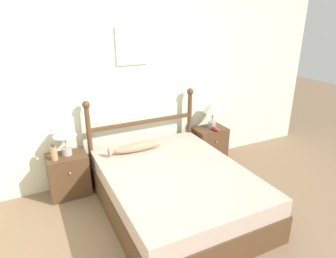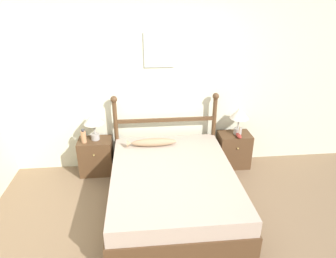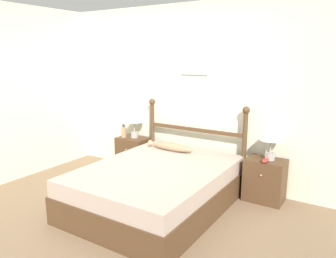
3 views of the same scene
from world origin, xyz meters
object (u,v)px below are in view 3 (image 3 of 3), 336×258
(nightstand_right, at_px, (265,180))
(table_lamp_right, at_px, (271,136))
(bed, at_px, (157,187))
(fish_pillow, at_px, (171,147))
(model_boat, at_px, (265,160))
(bottle, at_px, (124,131))
(table_lamp_left, at_px, (134,119))
(nightstand_left, at_px, (133,154))

(nightstand_right, distance_m, table_lamp_right, 0.58)
(bed, bearing_deg, fish_pillow, 107.68)
(model_boat, height_order, fish_pillow, model_boat)
(table_lamp_right, height_order, bottle, table_lamp_right)
(nightstand_right, xyz_separation_m, bottle, (-2.26, -0.06, 0.37))
(model_boat, bearing_deg, table_lamp_left, 176.52)
(table_lamp_left, bearing_deg, fish_pillow, -15.31)
(nightstand_right, xyz_separation_m, table_lamp_right, (0.04, 0.01, 0.58))
(nightstand_left, bearing_deg, table_lamp_left, 48.22)
(bed, distance_m, nightstand_left, 1.39)
(nightstand_right, height_order, model_boat, model_boat)
(table_lamp_left, bearing_deg, model_boat, -3.48)
(nightstand_left, distance_m, table_lamp_left, 0.58)
(nightstand_right, height_order, bottle, bottle)
(nightstand_right, relative_size, bottle, 2.53)
(bottle, bearing_deg, table_lamp_left, 28.08)
(nightstand_left, distance_m, fish_pillow, 0.92)
(nightstand_left, xyz_separation_m, table_lamp_right, (2.16, 0.01, 0.58))
(nightstand_right, bearing_deg, model_boat, -80.22)
(bottle, bearing_deg, table_lamp_right, 1.91)
(bottle, bearing_deg, bed, -34.73)
(bottle, xyz_separation_m, model_boat, (2.28, -0.05, -0.07))
(nightstand_left, xyz_separation_m, table_lamp_left, (0.02, 0.02, 0.58))
(nightstand_left, height_order, model_boat, model_boat)
(nightstand_left, xyz_separation_m, fish_pillow, (0.84, -0.21, 0.30))
(bed, distance_m, table_lamp_right, 1.55)
(table_lamp_right, distance_m, model_boat, 0.31)
(table_lamp_right, height_order, fish_pillow, table_lamp_right)
(nightstand_right, height_order, table_lamp_left, table_lamp_left)
(nightstand_left, bearing_deg, model_boat, -2.97)
(nightstand_left, height_order, nightstand_right, same)
(model_boat, bearing_deg, bed, -144.12)
(nightstand_right, bearing_deg, table_lamp_left, 179.51)
(table_lamp_left, xyz_separation_m, model_boat, (2.13, -0.13, -0.28))
(table_lamp_left, height_order, bottle, table_lamp_left)
(table_lamp_left, height_order, fish_pillow, table_lamp_left)
(fish_pillow, bearing_deg, table_lamp_left, 164.69)
(bed, distance_m, fish_pillow, 0.79)
(nightstand_right, distance_m, bottle, 2.29)
(nightstand_left, height_order, bottle, bottle)
(bed, bearing_deg, model_boat, 35.88)
(table_lamp_left, bearing_deg, bottle, -151.92)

